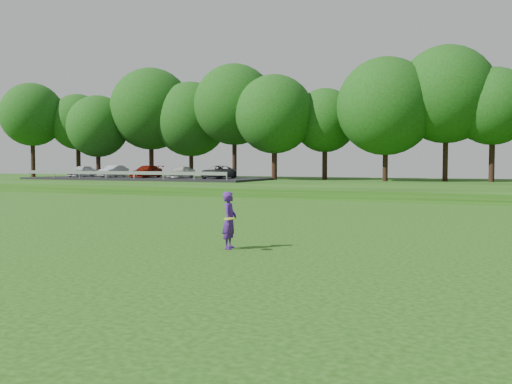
% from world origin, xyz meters
% --- Properties ---
extents(ground, '(140.00, 140.00, 0.00)m').
position_xyz_m(ground, '(0.00, 0.00, 0.00)').
color(ground, '#193E0C').
rests_on(ground, ground).
extents(berm, '(130.00, 30.00, 0.60)m').
position_xyz_m(berm, '(0.00, 34.00, 0.30)').
color(berm, '#193E0C').
rests_on(berm, ground).
extents(walking_path, '(130.00, 1.60, 0.04)m').
position_xyz_m(walking_path, '(0.00, 20.00, 0.02)').
color(walking_path, gray).
rests_on(walking_path, ground).
extents(treeline, '(104.00, 7.00, 15.00)m').
position_xyz_m(treeline, '(0.00, 38.00, 8.10)').
color(treeline, '#193C0D').
rests_on(treeline, berm).
extents(parking_lot, '(24.00, 9.00, 1.38)m').
position_xyz_m(parking_lot, '(-23.54, 32.81, 1.03)').
color(parking_lot, black).
rests_on(parking_lot, berm).
extents(woman, '(0.60, 0.90, 1.52)m').
position_xyz_m(woman, '(1.91, -0.56, 0.76)').
color(woman, '#471B7D').
rests_on(woman, ground).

